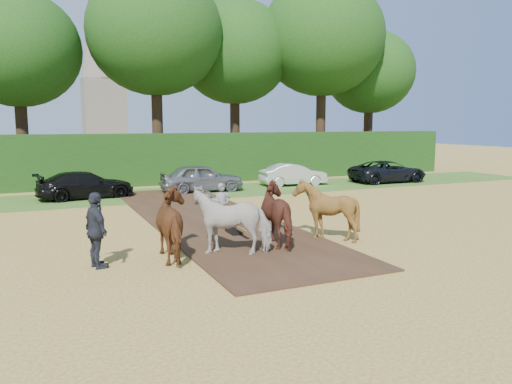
# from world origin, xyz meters

# --- Properties ---
(ground) EXTENTS (120.00, 120.00, 0.00)m
(ground) POSITION_xyz_m (0.00, 0.00, 0.00)
(ground) COLOR gold
(ground) RESTS_ON ground
(earth_strip) EXTENTS (4.50, 17.00, 0.05)m
(earth_strip) POSITION_xyz_m (1.50, 7.00, 0.03)
(earth_strip) COLOR #472D1C
(earth_strip) RESTS_ON ground
(grass_verge) EXTENTS (50.00, 5.00, 0.03)m
(grass_verge) POSITION_xyz_m (0.00, 14.00, 0.01)
(grass_verge) COLOR #38601E
(grass_verge) RESTS_ON ground
(hedgerow) EXTENTS (46.00, 1.60, 3.00)m
(hedgerow) POSITION_xyz_m (0.00, 18.50, 1.50)
(hedgerow) COLOR #14380F
(hedgerow) RESTS_ON ground
(spectator_far) EXTENTS (0.76, 1.22, 1.94)m
(spectator_far) POSITION_xyz_m (-3.13, 1.91, 0.97)
(spectator_far) COLOR #22242D
(spectator_far) RESTS_ON ground
(plough_team) EXTENTS (6.18, 4.51, 1.89)m
(plough_team) POSITION_xyz_m (1.38, 2.15, 0.94)
(plough_team) COLOR brown
(plough_team) RESTS_ON ground
(parked_cars) EXTENTS (35.55, 3.08, 1.48)m
(parked_cars) POSITION_xyz_m (1.15, 14.11, 0.68)
(parked_cars) COLOR silver
(parked_cars) RESTS_ON ground
(treeline) EXTENTS (48.70, 10.60, 14.21)m
(treeline) POSITION_xyz_m (-1.69, 21.69, 8.97)
(treeline) COLOR #382616
(treeline) RESTS_ON ground
(church) EXTENTS (5.20, 5.20, 27.00)m
(church) POSITION_xyz_m (4.00, 55.00, 13.73)
(church) COLOR slate
(church) RESTS_ON ground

